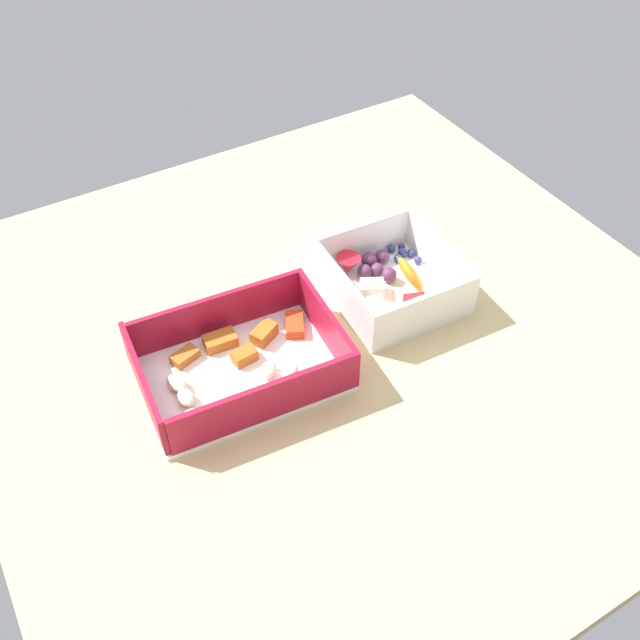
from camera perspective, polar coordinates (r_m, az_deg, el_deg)
table_surface at (r=83.85cm, az=1.03°, el=-0.97°), size 80.00×80.00×2.00cm
pasta_container at (r=77.38cm, az=-6.39°, el=-3.45°), size 22.25×16.42×5.70cm
fruit_bowl at (r=86.25cm, az=5.54°, el=3.14°), size 14.66×15.57×5.78cm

